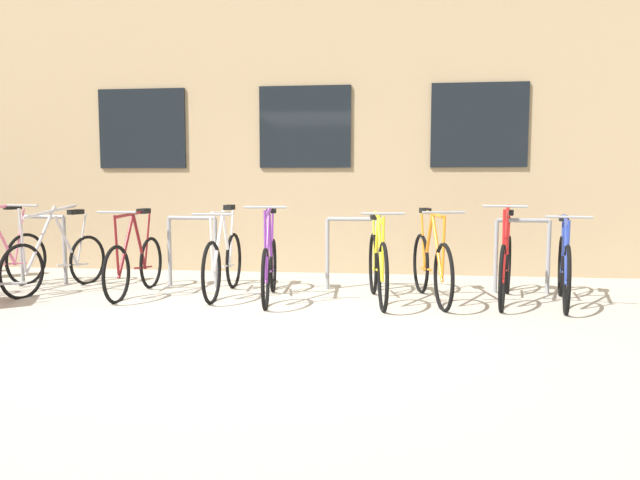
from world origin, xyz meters
TOP-DOWN VIEW (x-y plane):
  - ground_plane at (0.00, 0.00)m, footprint 42.00×42.00m
  - storefront_building at (0.00, 6.42)m, footprint 28.00×6.48m
  - bike_rack at (-0.24, 1.90)m, footprint 6.65×0.05m
  - bicycle_purple at (-0.11, 1.21)m, footprint 0.44×1.67m
  - bicycle_maroon at (-1.74, 1.31)m, footprint 0.44×1.61m
  - bicycle_red at (2.49, 1.43)m, footprint 0.55×1.76m
  - bicycle_yellow at (1.09, 1.24)m, footprint 0.44×1.72m
  - bicycle_white at (-0.71, 1.42)m, footprint 0.44×1.70m
  - bicycle_silver at (-2.78, 1.44)m, footprint 0.54×1.66m
  - bicycle_orange at (1.68, 1.35)m, footprint 0.48×1.74m
  - bicycle_blue at (3.09, 1.35)m, footprint 0.51×1.74m

SIDE VIEW (x-z plane):
  - ground_plane at x=0.00m, z-range 0.00..0.00m
  - bicycle_maroon at x=-1.74m, z-range -0.14..0.88m
  - bicycle_silver at x=-2.78m, z-range -0.17..0.91m
  - bicycle_purple at x=-0.11m, z-range -0.17..0.92m
  - bicycle_white at x=-0.71m, z-range -0.14..0.91m
  - bicycle_blue at x=3.09m, z-range -0.12..0.88m
  - bicycle_yellow at x=1.09m, z-range -0.12..0.90m
  - bicycle_red at x=2.49m, z-range -0.16..0.94m
  - bicycle_orange at x=1.68m, z-range -0.13..0.91m
  - bike_rack at x=-0.24m, z-range 0.10..0.99m
  - storefront_building at x=0.00m, z-range 0.00..5.54m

